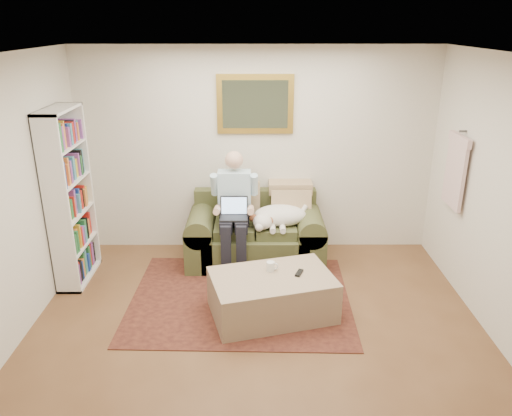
{
  "coord_description": "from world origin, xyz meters",
  "views": [
    {
      "loc": [
        -0.02,
        -3.67,
        2.87
      ],
      "look_at": [
        -0.01,
        1.4,
        0.95
      ],
      "focal_mm": 35.0,
      "sensor_mm": 36.0,
      "label": 1
    }
  ],
  "objects_px": {
    "sleeping_dog": "(280,215)",
    "coffee_mug": "(271,266)",
    "laptop": "(234,212)",
    "sofa": "(255,239)",
    "bookshelf": "(69,198)",
    "ottoman": "(272,295)",
    "seated_man": "(234,213)"
  },
  "relations": [
    {
      "from": "laptop",
      "to": "coffee_mug",
      "type": "relative_size",
      "value": 3.27
    },
    {
      "from": "seated_man",
      "to": "bookshelf",
      "type": "height_order",
      "value": "bookshelf"
    },
    {
      "from": "laptop",
      "to": "sleeping_dog",
      "type": "xyz_separation_m",
      "value": [
        0.55,
        0.13,
        -0.1
      ]
    },
    {
      "from": "sleeping_dog",
      "to": "bookshelf",
      "type": "height_order",
      "value": "bookshelf"
    },
    {
      "from": "sofa",
      "to": "seated_man",
      "type": "bearing_deg",
      "value": -148.55
    },
    {
      "from": "laptop",
      "to": "seated_man",
      "type": "bearing_deg",
      "value": 90.0
    },
    {
      "from": "ottoman",
      "to": "bookshelf",
      "type": "height_order",
      "value": "bookshelf"
    },
    {
      "from": "ottoman",
      "to": "sofa",
      "type": "bearing_deg",
      "value": 97.73
    },
    {
      "from": "sleeping_dog",
      "to": "laptop",
      "type": "bearing_deg",
      "value": -166.36
    },
    {
      "from": "sofa",
      "to": "coffee_mug",
      "type": "distance_m",
      "value": 1.15
    },
    {
      "from": "coffee_mug",
      "to": "bookshelf",
      "type": "bearing_deg",
      "value": 163.04
    },
    {
      "from": "seated_man",
      "to": "coffee_mug",
      "type": "distance_m",
      "value": 1.07
    },
    {
      "from": "sofa",
      "to": "ottoman",
      "type": "xyz_separation_m",
      "value": [
        0.17,
        -1.24,
        -0.07
      ]
    },
    {
      "from": "ottoman",
      "to": "coffee_mug",
      "type": "height_order",
      "value": "coffee_mug"
    },
    {
      "from": "sleeping_dog",
      "to": "coffee_mug",
      "type": "height_order",
      "value": "sleeping_dog"
    },
    {
      "from": "sofa",
      "to": "bookshelf",
      "type": "distance_m",
      "value": 2.25
    },
    {
      "from": "laptop",
      "to": "bookshelf",
      "type": "distance_m",
      "value": 1.86
    },
    {
      "from": "sleeping_dog",
      "to": "coffee_mug",
      "type": "xyz_separation_m",
      "value": [
        -0.15,
        -1.04,
        -0.15
      ]
    },
    {
      "from": "laptop",
      "to": "ottoman",
      "type": "bearing_deg",
      "value": -67.63
    },
    {
      "from": "seated_man",
      "to": "coffee_mug",
      "type": "xyz_separation_m",
      "value": [
        0.41,
        -0.97,
        -0.22
      ]
    },
    {
      "from": "laptop",
      "to": "bookshelf",
      "type": "xyz_separation_m",
      "value": [
        -1.83,
        -0.22,
        0.26
      ]
    },
    {
      "from": "coffee_mug",
      "to": "seated_man",
      "type": "bearing_deg",
      "value": 112.81
    },
    {
      "from": "seated_man",
      "to": "bookshelf",
      "type": "xyz_separation_m",
      "value": [
        -1.83,
        -0.29,
        0.29
      ]
    },
    {
      "from": "ottoman",
      "to": "bookshelf",
      "type": "xyz_separation_m",
      "value": [
        -2.26,
        0.8,
        0.78
      ]
    },
    {
      "from": "sofa",
      "to": "ottoman",
      "type": "relative_size",
      "value": 1.39
    },
    {
      "from": "sofa",
      "to": "bookshelf",
      "type": "height_order",
      "value": "bookshelf"
    },
    {
      "from": "coffee_mug",
      "to": "ottoman",
      "type": "bearing_deg",
      "value": -83.34
    },
    {
      "from": "laptop",
      "to": "ottoman",
      "type": "distance_m",
      "value": 1.22
    },
    {
      "from": "laptop",
      "to": "coffee_mug",
      "type": "distance_m",
      "value": 1.02
    },
    {
      "from": "sofa",
      "to": "ottoman",
      "type": "height_order",
      "value": "sofa"
    },
    {
      "from": "sofa",
      "to": "coffee_mug",
      "type": "relative_size",
      "value": 16.84
    },
    {
      "from": "ottoman",
      "to": "coffee_mug",
      "type": "relative_size",
      "value": 12.11
    }
  ]
}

